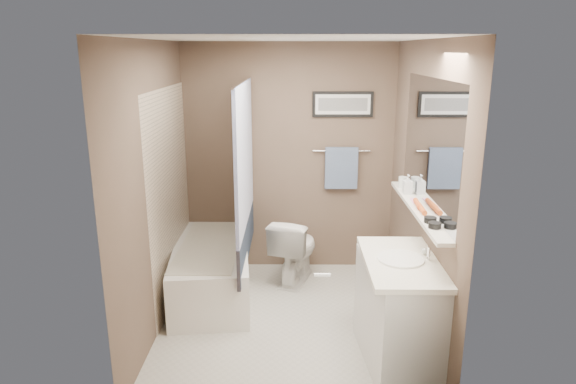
{
  "coord_description": "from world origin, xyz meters",
  "views": [
    {
      "loc": [
        0.04,
        -4.05,
        2.33
      ],
      "look_at": [
        0.0,
        0.15,
        1.15
      ],
      "focal_mm": 32.0,
      "sensor_mm": 36.0,
      "label": 1
    }
  ],
  "objects_px": {
    "candle_bowl_near": "(435,225)",
    "glass_jar": "(403,182)",
    "vanity": "(400,314)",
    "candle_bowl_far": "(430,220)",
    "hair_brush_back": "(418,204)",
    "soap_bottle": "(408,184)",
    "toilet": "(295,249)",
    "bathtub": "(211,270)",
    "hair_brush_front": "(422,209)"
  },
  "relations": [
    {
      "from": "vanity",
      "to": "glass_jar",
      "type": "relative_size",
      "value": 9.0
    },
    {
      "from": "toilet",
      "to": "hair_brush_front",
      "type": "relative_size",
      "value": 3.15
    },
    {
      "from": "vanity",
      "to": "candle_bowl_near",
      "type": "relative_size",
      "value": 10.0
    },
    {
      "from": "candle_bowl_near",
      "to": "glass_jar",
      "type": "height_order",
      "value": "glass_jar"
    },
    {
      "from": "hair_brush_front",
      "to": "hair_brush_back",
      "type": "height_order",
      "value": "same"
    },
    {
      "from": "candle_bowl_near",
      "to": "glass_jar",
      "type": "bearing_deg",
      "value": 90.0
    },
    {
      "from": "candle_bowl_near",
      "to": "hair_brush_back",
      "type": "bearing_deg",
      "value": 90.0
    },
    {
      "from": "glass_jar",
      "to": "vanity",
      "type": "bearing_deg",
      "value": -100.42
    },
    {
      "from": "candle_bowl_near",
      "to": "hair_brush_back",
      "type": "relative_size",
      "value": 0.41
    },
    {
      "from": "glass_jar",
      "to": "candle_bowl_far",
      "type": "bearing_deg",
      "value": -90.0
    },
    {
      "from": "bathtub",
      "to": "candle_bowl_near",
      "type": "bearing_deg",
      "value": -40.11
    },
    {
      "from": "vanity",
      "to": "soap_bottle",
      "type": "distance_m",
      "value": 1.15
    },
    {
      "from": "candle_bowl_far",
      "to": "glass_jar",
      "type": "distance_m",
      "value": 0.96
    },
    {
      "from": "vanity",
      "to": "candle_bowl_far",
      "type": "height_order",
      "value": "candle_bowl_far"
    },
    {
      "from": "candle_bowl_near",
      "to": "bathtub",
      "type": "bearing_deg",
      "value": 146.19
    },
    {
      "from": "soap_bottle",
      "to": "hair_brush_front",
      "type": "bearing_deg",
      "value": -90.0
    },
    {
      "from": "bathtub",
      "to": "soap_bottle",
      "type": "distance_m",
      "value": 2.04
    },
    {
      "from": "hair_brush_back",
      "to": "soap_bottle",
      "type": "relative_size",
      "value": 1.32
    },
    {
      "from": "candle_bowl_near",
      "to": "glass_jar",
      "type": "distance_m",
      "value": 1.08
    },
    {
      "from": "candle_bowl_near",
      "to": "soap_bottle",
      "type": "distance_m",
      "value": 0.89
    },
    {
      "from": "vanity",
      "to": "soap_bottle",
      "type": "height_order",
      "value": "soap_bottle"
    },
    {
      "from": "toilet",
      "to": "hair_brush_back",
      "type": "bearing_deg",
      "value": 152.22
    },
    {
      "from": "hair_brush_back",
      "to": "glass_jar",
      "type": "distance_m",
      "value": 0.58
    },
    {
      "from": "hair_brush_back",
      "to": "vanity",
      "type": "bearing_deg",
      "value": -113.34
    },
    {
      "from": "bathtub",
      "to": "candle_bowl_far",
      "type": "xyz_separation_m",
      "value": [
        1.79,
        -1.08,
        0.89
      ]
    },
    {
      "from": "toilet",
      "to": "soap_bottle",
      "type": "height_order",
      "value": "soap_bottle"
    },
    {
      "from": "toilet",
      "to": "glass_jar",
      "type": "height_order",
      "value": "glass_jar"
    },
    {
      "from": "toilet",
      "to": "hair_brush_back",
      "type": "relative_size",
      "value": 3.15
    },
    {
      "from": "candle_bowl_near",
      "to": "glass_jar",
      "type": "xyz_separation_m",
      "value": [
        0.0,
        1.08,
        0.03
      ]
    },
    {
      "from": "candle_bowl_far",
      "to": "soap_bottle",
      "type": "distance_m",
      "value": 0.77
    },
    {
      "from": "soap_bottle",
      "to": "bathtub",
      "type": "bearing_deg",
      "value": 170.29
    },
    {
      "from": "candle_bowl_far",
      "to": "hair_brush_back",
      "type": "relative_size",
      "value": 0.41
    },
    {
      "from": "glass_jar",
      "to": "soap_bottle",
      "type": "height_order",
      "value": "soap_bottle"
    },
    {
      "from": "candle_bowl_far",
      "to": "soap_bottle",
      "type": "height_order",
      "value": "soap_bottle"
    },
    {
      "from": "toilet",
      "to": "glass_jar",
      "type": "bearing_deg",
      "value": 174.44
    },
    {
      "from": "hair_brush_back",
      "to": "candle_bowl_far",
      "type": "bearing_deg",
      "value": -90.0
    },
    {
      "from": "bathtub",
      "to": "toilet",
      "type": "height_order",
      "value": "toilet"
    },
    {
      "from": "glass_jar",
      "to": "soap_bottle",
      "type": "distance_m",
      "value": 0.2
    },
    {
      "from": "candle_bowl_near",
      "to": "candle_bowl_far",
      "type": "xyz_separation_m",
      "value": [
        0.0,
        0.12,
        0.0
      ]
    },
    {
      "from": "vanity",
      "to": "hair_brush_front",
      "type": "relative_size",
      "value": 4.09
    },
    {
      "from": "bathtub",
      "to": "hair_brush_front",
      "type": "distance_m",
      "value": 2.15
    },
    {
      "from": "vanity",
      "to": "hair_brush_back",
      "type": "height_order",
      "value": "hair_brush_back"
    },
    {
      "from": "bathtub",
      "to": "candle_bowl_far",
      "type": "distance_m",
      "value": 2.26
    },
    {
      "from": "glass_jar",
      "to": "soap_bottle",
      "type": "relative_size",
      "value": 0.6
    },
    {
      "from": "vanity",
      "to": "candle_bowl_far",
      "type": "distance_m",
      "value": 0.76
    },
    {
      "from": "soap_bottle",
      "to": "glass_jar",
      "type": "bearing_deg",
      "value": 90.0
    },
    {
      "from": "bathtub",
      "to": "glass_jar",
      "type": "xyz_separation_m",
      "value": [
        1.79,
        -0.11,
        0.92
      ]
    },
    {
      "from": "hair_brush_front",
      "to": "hair_brush_back",
      "type": "xyz_separation_m",
      "value": [
        0.0,
        0.13,
        0.0
      ]
    },
    {
      "from": "soap_bottle",
      "to": "hair_brush_back",
      "type": "bearing_deg",
      "value": -90.0
    },
    {
      "from": "candle_bowl_far",
      "to": "glass_jar",
      "type": "bearing_deg",
      "value": 90.0
    }
  ]
}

